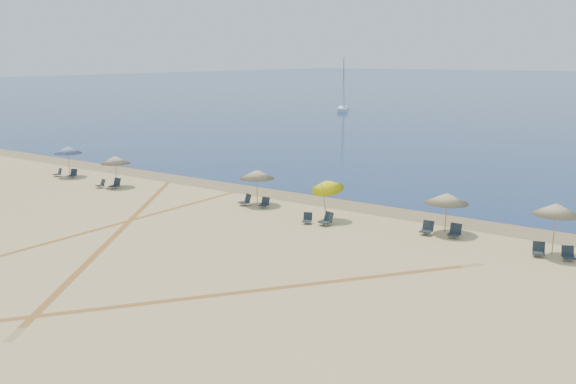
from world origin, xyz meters
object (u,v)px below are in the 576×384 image
at_px(chair_8, 427,229).
at_px(chair_3, 116,184).
at_px(umbrella_5, 556,209).
at_px(chair_4, 246,200).
at_px(chair_10, 539,250).
at_px(sailboat_1, 344,95).
at_px(chair_11, 568,254).
at_px(umbrella_0, 68,150).
at_px(umbrella_2, 257,174).
at_px(umbrella_4, 447,198).
at_px(umbrella_1, 115,160).
at_px(chair_0, 58,173).
at_px(umbrella_3, 327,185).
at_px(chair_6, 308,219).
at_px(chair_7, 327,219).
at_px(chair_2, 101,184).
at_px(chair_1, 73,174).
at_px(chair_9, 455,231).
at_px(chair_5, 264,203).

bearing_deg(chair_8, chair_3, -179.43).
relative_size(umbrella_5, chair_8, 3.54).
distance_m(chair_4, chair_10, 17.73).
bearing_deg(sailboat_1, umbrella_5, -80.16).
distance_m(chair_3, chair_11, 29.85).
xyz_separation_m(umbrella_5, chair_8, (-6.22, -0.13, -1.91)).
bearing_deg(umbrella_0, chair_4, 0.96).
distance_m(umbrella_2, umbrella_4, 12.23).
relative_size(umbrella_1, umbrella_4, 0.99).
relative_size(umbrella_4, chair_0, 3.14).
bearing_deg(chair_8, chair_4, 178.07).
bearing_deg(umbrella_1, chair_10, 1.31).
distance_m(umbrella_0, chair_0, 2.01).
height_order(umbrella_3, chair_0, umbrella_3).
height_order(umbrella_5, chair_6, umbrella_5).
bearing_deg(chair_0, umbrella_5, 18.33).
bearing_deg(chair_7, umbrella_2, 178.57).
relative_size(chair_3, chair_11, 0.92).
bearing_deg(umbrella_2, chair_10, -2.50).
relative_size(umbrella_4, chair_2, 3.28).
bearing_deg(chair_11, umbrella_0, 156.29).
bearing_deg(chair_10, chair_1, 164.39).
bearing_deg(umbrella_5, chair_1, -178.38).
relative_size(chair_1, chair_7, 0.93).
relative_size(chair_9, chair_10, 0.96).
bearing_deg(chair_6, chair_9, -10.24).
xyz_separation_m(umbrella_1, chair_3, (0.51, -0.52, -1.63)).
distance_m(umbrella_5, chair_6, 12.93).
height_order(chair_10, chair_11, chair_10).
height_order(umbrella_5, chair_4, umbrella_5).
height_order(umbrella_5, chair_10, umbrella_5).
height_order(umbrella_5, chair_2, umbrella_5).
height_order(umbrella_1, chair_0, umbrella_1).
height_order(chair_8, chair_9, chair_9).
distance_m(umbrella_0, umbrella_2, 17.90).
distance_m(chair_9, chair_11, 5.63).
bearing_deg(sailboat_1, umbrella_0, -106.45).
bearing_deg(umbrella_1, chair_7, -1.11).
relative_size(umbrella_1, chair_4, 2.66).
distance_m(chair_0, chair_8, 30.17).
relative_size(umbrella_5, chair_5, 3.83).
bearing_deg(umbrella_0, chair_2, -14.54).
bearing_deg(chair_8, chair_0, 178.68).
bearing_deg(chair_10, chair_8, 159.19).
bearing_deg(chair_5, chair_1, 175.95).
bearing_deg(chair_7, umbrella_4, 35.98).
height_order(umbrella_1, chair_7, umbrella_1).
bearing_deg(umbrella_0, chair_8, 1.22).
relative_size(umbrella_5, chair_4, 2.99).
xyz_separation_m(umbrella_0, umbrella_4, (30.09, 1.53, -0.21)).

